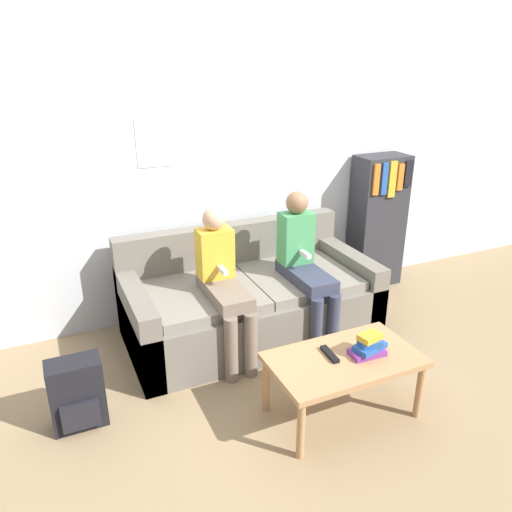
# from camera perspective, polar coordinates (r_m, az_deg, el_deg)

# --- Properties ---
(ground_plane) EXTENTS (10.00, 10.00, 0.00)m
(ground_plane) POSITION_cam_1_polar(r_m,az_deg,el_deg) (3.53, 3.02, -13.00)
(ground_plane) COLOR #937A56
(wall_back) EXTENTS (8.00, 0.06, 2.60)m
(wall_back) POSITION_cam_1_polar(r_m,az_deg,el_deg) (3.98, -4.18, 11.58)
(wall_back) COLOR silver
(wall_back) RESTS_ON ground_plane
(couch) EXTENTS (1.85, 0.92, 0.79)m
(couch) POSITION_cam_1_polar(r_m,az_deg,el_deg) (3.83, -0.84, -5.17)
(couch) COLOR #6B665B
(couch) RESTS_ON ground_plane
(coffee_table) EXTENTS (0.88, 0.51, 0.40)m
(coffee_table) POSITION_cam_1_polar(r_m,az_deg,el_deg) (3.02, 10.02, -12.07)
(coffee_table) COLOR #AD7F51
(coffee_table) RESTS_ON ground_plane
(person_left) EXTENTS (0.24, 0.61, 1.07)m
(person_left) POSITION_cam_1_polar(r_m,az_deg,el_deg) (3.42, -3.79, -2.80)
(person_left) COLOR #756656
(person_left) RESTS_ON ground_plane
(person_right) EXTENTS (0.24, 0.61, 1.11)m
(person_right) POSITION_cam_1_polar(r_m,az_deg,el_deg) (3.66, 5.55, -0.71)
(person_right) COLOR #33384C
(person_right) RESTS_ON ground_plane
(tv_remote) EXTENTS (0.05, 0.17, 0.02)m
(tv_remote) POSITION_cam_1_polar(r_m,az_deg,el_deg) (2.98, 8.41, -11.03)
(tv_remote) COLOR black
(tv_remote) RESTS_ON coffee_table
(book_stack) EXTENTS (0.23, 0.15, 0.14)m
(book_stack) POSITION_cam_1_polar(r_m,az_deg,el_deg) (3.01, 12.77, -10.02)
(book_stack) COLOR #7A3389
(book_stack) RESTS_ON coffee_table
(bookshelf) EXTENTS (0.46, 0.29, 1.21)m
(bookshelf) POSITION_cam_1_polar(r_m,az_deg,el_deg) (4.69, 13.70, 3.89)
(bookshelf) COLOR #2D2D33
(bookshelf) RESTS_ON ground_plane
(backpack) EXTENTS (0.30, 0.21, 0.43)m
(backpack) POSITION_cam_1_polar(r_m,az_deg,el_deg) (3.15, -19.76, -14.64)
(backpack) COLOR black
(backpack) RESTS_ON ground_plane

